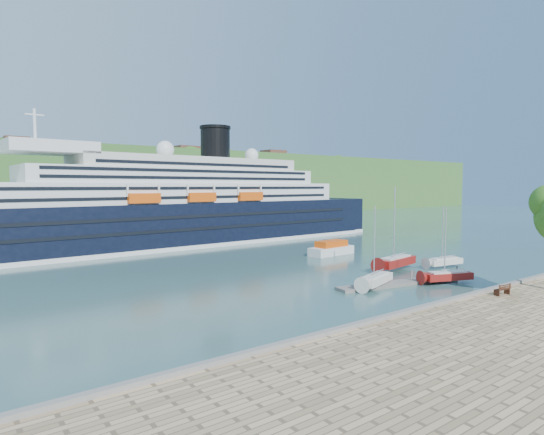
% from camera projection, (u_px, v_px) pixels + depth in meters
% --- Properties ---
extents(ground, '(400.00, 400.00, 0.00)m').
position_uv_depth(ground, '(477.00, 304.00, 42.70)').
color(ground, '#2D514E').
rests_on(ground, ground).
extents(far_hillside, '(400.00, 50.00, 24.00)m').
position_uv_depth(far_hillside, '(79.00, 183.00, 157.84)').
color(far_hillside, '#305D25').
rests_on(far_hillside, ground).
extents(quay_coping, '(220.00, 0.50, 0.30)m').
position_uv_depth(quay_coping, '(480.00, 292.00, 42.46)').
color(quay_coping, slate).
rests_on(quay_coping, promenade).
extents(cruise_ship, '(102.08, 19.58, 22.79)m').
position_uv_depth(cruise_ship, '(166.00, 184.00, 82.74)').
color(cruise_ship, black).
rests_on(cruise_ship, ground).
extents(park_bench, '(1.87, 0.99, 1.14)m').
position_uv_depth(park_bench, '(502.00, 289.00, 41.88)').
color(park_bench, '#4A2715').
rests_on(park_bench, promenade).
extents(floating_pontoon, '(16.15, 4.89, 0.36)m').
position_uv_depth(floating_pontoon, '(399.00, 283.00, 50.90)').
color(floating_pontoon, gray).
rests_on(floating_pontoon, ground).
extents(sailboat_white_near, '(6.85, 3.85, 8.53)m').
position_uv_depth(sailboat_white_near, '(376.00, 249.00, 49.31)').
color(sailboat_white_near, silver).
rests_on(sailboat_white_near, ground).
extents(sailboat_red, '(6.54, 3.91, 8.18)m').
position_uv_depth(sailboat_red, '(448.00, 248.00, 51.30)').
color(sailboat_red, maroon).
rests_on(sailboat_red, ground).
extents(sailboat_white_far, '(6.39, 2.63, 8.01)m').
position_uv_depth(sailboat_white_far, '(445.00, 238.00, 61.37)').
color(sailboat_white_far, silver).
rests_on(sailboat_white_far, ground).
extents(tender_launch, '(8.50, 3.56, 2.29)m').
position_uv_depth(tender_launch, '(331.00, 248.00, 73.00)').
color(tender_launch, '#E4500D').
rests_on(tender_launch, ground).
extents(sailboat_extra, '(8.34, 3.60, 10.43)m').
position_uv_depth(sailboat_extra, '(396.00, 230.00, 59.67)').
color(sailboat_extra, maroon).
rests_on(sailboat_extra, ground).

